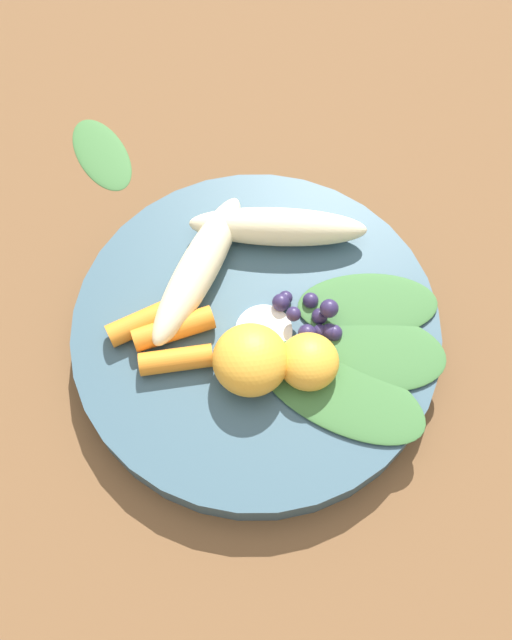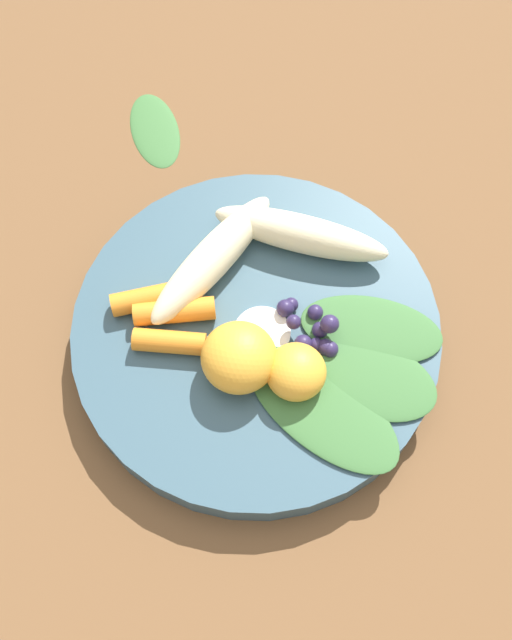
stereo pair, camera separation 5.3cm
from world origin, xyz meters
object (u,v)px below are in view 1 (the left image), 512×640
at_px(banana_peeled_left, 198,269).
at_px(banana_peeled_right, 278,227).
at_px(kale_leaf_stray, 101,153).
at_px(bowl, 256,333).
at_px(orange_segment_near, 309,362).

relative_size(banana_peeled_left, banana_peeled_right, 1.00).
bearing_deg(banana_peeled_left, kale_leaf_stray, -122.08).
relative_size(bowl, banana_peeled_right, 2.01).
bearing_deg(banana_peeled_left, banana_peeled_right, 145.88).
xyz_separation_m(banana_peeled_left, banana_peeled_right, (0.03, -0.06, 0.00)).
bearing_deg(bowl, orange_segment_near, -139.58).
distance_m(banana_peeled_right, kale_leaf_stray, 0.18).
height_order(banana_peeled_left, orange_segment_near, orange_segment_near).
height_order(bowl, kale_leaf_stray, bowl).
xyz_separation_m(banana_peeled_right, orange_segment_near, (-0.11, -0.01, 0.00)).
distance_m(bowl, banana_peeled_right, 0.08).
bearing_deg(banana_peeled_left, orange_segment_near, 71.18).
relative_size(bowl, orange_segment_near, 6.41).
distance_m(bowl, orange_segment_near, 0.06).
bearing_deg(orange_segment_near, kale_leaf_stray, 32.84).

